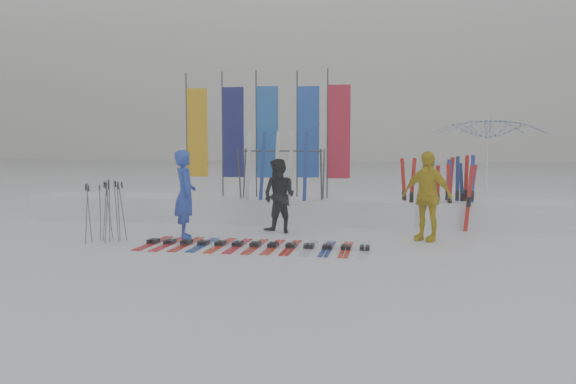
% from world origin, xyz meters
% --- Properties ---
extents(ground, '(120.00, 120.00, 0.00)m').
position_xyz_m(ground, '(0.00, 0.00, 0.00)').
color(ground, white).
rests_on(ground, ground).
extents(snow_bank, '(14.00, 1.60, 0.60)m').
position_xyz_m(snow_bank, '(0.00, 4.60, 0.30)').
color(snow_bank, white).
rests_on(snow_bank, ground).
extents(person_blue, '(0.68, 0.79, 1.82)m').
position_xyz_m(person_blue, '(-1.97, 1.70, 0.91)').
color(person_blue, blue).
rests_on(person_blue, ground).
extents(person_black, '(0.97, 0.88, 1.62)m').
position_xyz_m(person_black, '(-0.21, 2.76, 0.81)').
color(person_black, black).
rests_on(person_black, ground).
extents(person_yellow, '(1.13, 0.91, 1.80)m').
position_xyz_m(person_yellow, '(2.90, 2.31, 0.90)').
color(person_yellow, gold).
rests_on(person_yellow, ground).
extents(tent_canopy, '(3.41, 3.46, 2.73)m').
position_xyz_m(tent_canopy, '(4.68, 6.27, 1.37)').
color(tent_canopy, white).
rests_on(tent_canopy, ground).
extents(ski_row, '(4.28, 1.69, 0.07)m').
position_xyz_m(ski_row, '(-0.32, 0.99, 0.03)').
color(ski_row, red).
rests_on(ski_row, ground).
extents(pole_cluster, '(0.66, 0.64, 1.26)m').
position_xyz_m(pole_cluster, '(-3.37, 1.03, 0.60)').
color(pole_cluster, '#595B60').
rests_on(pole_cluster, ground).
extents(feather_flags, '(4.31, 0.26, 3.20)m').
position_xyz_m(feather_flags, '(-0.93, 4.78, 2.24)').
color(feather_flags, '#383A3F').
rests_on(feather_flags, ground).
extents(ski_rack, '(2.04, 0.80, 1.23)m').
position_xyz_m(ski_rack, '(-0.43, 4.20, 1.38)').
color(ski_rack, '#383A3F').
rests_on(ski_rack, ground).
extents(upright_skis, '(1.64, 1.06, 1.70)m').
position_xyz_m(upright_skis, '(3.46, 4.28, 0.79)').
color(upright_skis, red).
rests_on(upright_skis, ground).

